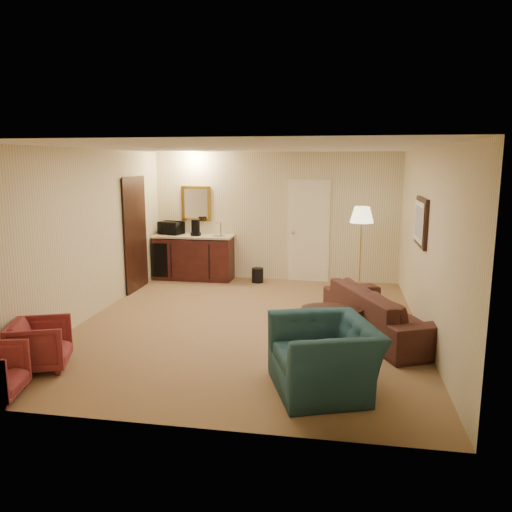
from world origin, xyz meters
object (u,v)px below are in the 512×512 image
Objects in this scene: waste_bin at (258,275)px; teal_armchair at (324,345)px; microwave at (171,226)px; coffee_maker at (196,228)px; rose_chair_near at (40,342)px; sofa at (383,304)px; coffee_table at (331,325)px; wetbar_cabinet at (194,257)px; floor_lamp at (360,250)px.

teal_armchair is at bearing -72.24° from waste_bin.
microwave is 1.46× the size of coffee_maker.
rose_chair_near is (-3.30, 0.00, -0.18)m from teal_armchair.
microwave is at bearing 30.14° from sofa.
coffee_table is at bearing -40.68° from coffee_maker.
coffee_maker is at bearing -34.33° from wetbar_cabinet.
waste_bin is (-1.49, 4.65, -0.35)m from teal_armchair.
teal_armchair is 3.30m from rose_chair_near.
coffee_maker reaches higher than teal_armchair.
coffee_table is 2.80m from floor_lamp.
rose_chair_near is 4.99m from waste_bin.
floor_lamp is at bearing -12.83° from waste_bin.
sofa is at bearing -30.53° from coffee_maker.
sofa is 4.55m from coffee_maker.
wetbar_cabinet is at bearing 10.81° from microwave.
teal_armchair is at bearing -96.92° from floor_lamp.
wetbar_cabinet is at bearing -25.84° from rose_chair_near.
sofa is 2.35m from floor_lamp.
teal_armchair is at bearing 133.54° from sofa.
teal_armchair is 3.46× the size of coffee_maker.
coffee_table is 4.81m from microwave.
rose_chair_near is at bearing -70.72° from microwave.
rose_chair_near is at bearing 90.37° from sofa.
teal_armchair is at bearing -51.57° from coffee_maker.
coffee_maker is at bearing -168.73° from teal_armchair.
floor_lamp is 4.88× the size of coffee_maker.
microwave is at bearing 172.03° from wetbar_cabinet.
coffee_table is 3.52m from waste_bin.
wetbar_cabinet is 1.43× the size of teal_armchair.
floor_lamp reaches higher than coffee_maker.
wetbar_cabinet is 5.61× the size of waste_bin.
floor_lamp is 3.91m from microwave.
coffee_maker is at bearing 178.88° from waste_bin.
waste_bin is (1.35, -0.07, -0.31)m from wetbar_cabinet.
coffee_maker reaches higher than microwave.
coffee_maker is at bearing 131.56° from coffee_table.
rose_chair_near is 4.77m from coffee_maker.
microwave is (-3.34, 4.79, 0.58)m from teal_armchair.
teal_armchair reaches higher than rose_chair_near.
wetbar_cabinet is 1.39m from waste_bin.
microwave is (-3.39, 3.30, 0.85)m from coffee_table.
rose_chair_near is (-0.46, -4.72, -0.14)m from wetbar_cabinet.
coffee_maker is (-3.53, 2.79, 0.65)m from sofa.
floor_lamp reaches higher than sofa.
teal_armchair is 1.77× the size of rose_chair_near.
rose_chair_near is 1.34× the size of microwave.
wetbar_cabinet is 0.73× the size of sofa.
wetbar_cabinet reaches higher than sofa.
sofa is 4.68× the size of microwave.
coffee_table is at bearing -86.34° from rose_chair_near.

